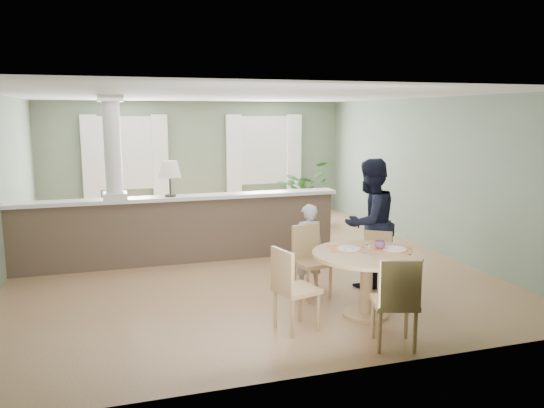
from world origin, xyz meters
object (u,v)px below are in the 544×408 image
object	(u,v)px
sofa	(193,220)
chair_far_man	(377,261)
man_person	(370,223)
chair_near	(396,299)
chair_far_boy	(310,257)
houseplant	(304,192)
dining_table	(367,266)
child_person	(308,247)
chair_side	(291,285)

from	to	relation	value
sofa	chair_far_man	world-z (taller)	chair_far_man
chair_far_man	man_person	xyz separation A→B (m)	(0.10, 0.41, 0.43)
sofa	chair_near	xyz separation A→B (m)	(1.27, -5.36, 0.13)
chair_far_boy	chair_near	distance (m)	1.86
chair_far_man	houseplant	bearing A→B (deg)	115.21
houseplant	dining_table	xyz separation A→B (m)	(-1.22, -5.41, -0.07)
chair_near	houseplant	bearing A→B (deg)	-84.94
houseplant	chair_far_boy	distance (m)	4.77
houseplant	child_person	size ratio (longest dim) A/B	1.16
chair_far_man	dining_table	bearing A→B (deg)	-92.50
sofa	chair_side	xyz separation A→B (m)	(0.40, -4.58, 0.12)
chair_near	man_person	size ratio (longest dim) A/B	0.54
dining_table	chair_far_man	world-z (taller)	dining_table
sofa	man_person	world-z (taller)	man_person
child_person	man_person	xyz separation A→B (m)	(0.88, -0.11, 0.30)
chair_side	child_person	size ratio (longest dim) A/B	0.79
houseplant	child_person	distance (m)	4.52
sofa	houseplant	distance (m)	2.82
chair_far_boy	chair_near	size ratio (longest dim) A/B	0.96
sofa	child_person	bearing A→B (deg)	-54.96
chair_side	chair_near	bearing A→B (deg)	-147.14
child_person	chair_near	bearing A→B (deg)	98.98
dining_table	chair_far_man	size ratio (longest dim) A/B	1.52
chair_side	dining_table	bearing A→B (deg)	-97.16
dining_table	chair_near	distance (m)	0.94
chair_side	man_person	distance (m)	2.01
child_person	man_person	size ratio (longest dim) A/B	0.66
chair_far_boy	chair_side	bearing A→B (deg)	-129.90
chair_near	man_person	world-z (taller)	man_person
chair_far_boy	man_person	distance (m)	1.03
chair_near	chair_side	world-z (taller)	chair_near
chair_near	dining_table	bearing A→B (deg)	-81.55
houseplant	sofa	bearing A→B (deg)	-159.67
chair_far_boy	man_person	size ratio (longest dim) A/B	0.52
sofa	dining_table	world-z (taller)	dining_table
sofa	chair_far_boy	xyz separation A→B (m)	(1.03, -3.52, 0.11)
chair_near	chair_far_man	bearing A→B (deg)	-94.28
child_person	chair_side	bearing A→B (deg)	66.02
sofa	houseplant	size ratio (longest dim) A/B	2.01
chair_far_boy	man_person	xyz separation A→B (m)	(0.95, 0.13, 0.38)
dining_table	chair_far_boy	world-z (taller)	chair_far_boy
man_person	chair_far_man	bearing A→B (deg)	56.44
child_person	chair_far_boy	bearing A→B (deg)	78.43
chair_near	sofa	bearing A→B (deg)	-59.52
sofa	child_person	size ratio (longest dim) A/B	2.34
chair_side	man_person	bearing A→B (deg)	-68.20
chair_far_man	child_person	size ratio (longest dim) A/B	0.72
dining_table	chair_far_man	xyz separation A→B (m)	(0.47, 0.63, -0.15)
chair_near	chair_side	size ratio (longest dim) A/B	1.03
chair_far_man	chair_near	distance (m)	1.68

